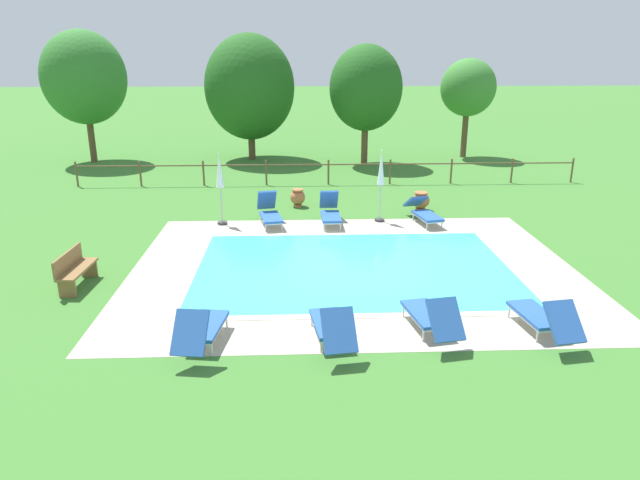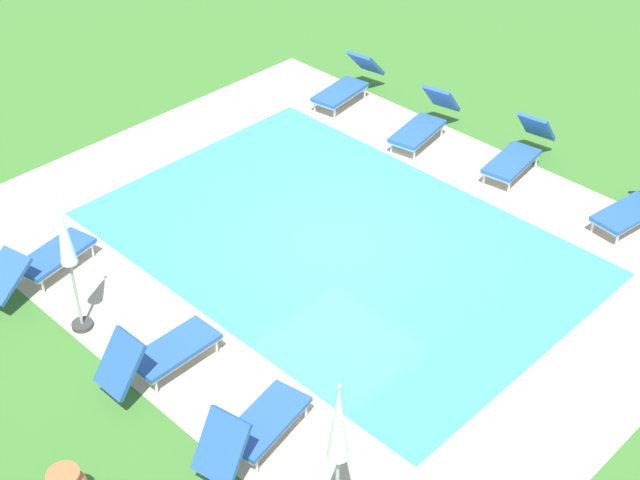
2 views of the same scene
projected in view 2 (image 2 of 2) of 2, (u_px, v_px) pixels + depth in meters
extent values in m
plane|color=#3D752D|center=(337.00, 243.00, 15.57)|extent=(160.00, 160.00, 0.00)
cube|color=#B2A893|center=(337.00, 243.00, 15.57)|extent=(11.43, 8.90, 0.01)
cube|color=#42CCD6|center=(337.00, 243.00, 15.57)|extent=(8.06, 5.53, 0.01)
cube|color=#C0B59F|center=(206.00, 324.00, 13.92)|extent=(8.54, 0.24, 0.01)
cube|color=#C0B59F|center=(444.00, 177.00, 17.22)|extent=(8.54, 0.24, 0.01)
cube|color=#C0B59F|center=(183.00, 153.00, 17.91)|extent=(0.24, 5.53, 0.01)
cube|color=#C0B59F|center=(546.00, 364.00, 13.23)|extent=(0.24, 5.53, 0.01)
cube|color=#2856A8|center=(55.00, 254.00, 14.81)|extent=(0.85, 1.39, 0.07)
cube|color=#2856A8|center=(4.00, 276.00, 14.00)|extent=(0.74, 0.85, 0.51)
cube|color=silver|center=(55.00, 257.00, 14.84)|extent=(0.82, 1.36, 0.04)
cylinder|color=silver|center=(70.00, 240.00, 15.40)|extent=(0.04, 0.04, 0.28)
cylinder|color=silver|center=(92.00, 250.00, 15.18)|extent=(0.04, 0.04, 0.28)
cylinder|color=silver|center=(20.00, 275.00, 14.65)|extent=(0.04, 0.04, 0.28)
cylinder|color=silver|center=(42.00, 286.00, 14.43)|extent=(0.04, 0.04, 0.28)
cube|color=#2856A8|center=(512.00, 161.00, 17.09)|extent=(0.77, 1.37, 0.07)
cube|color=#2856A8|center=(536.00, 127.00, 17.50)|extent=(0.68, 0.68, 0.68)
cube|color=silver|center=(511.00, 164.00, 17.13)|extent=(0.73, 1.34, 0.04)
cylinder|color=silver|center=(509.00, 187.00, 16.72)|extent=(0.04, 0.04, 0.28)
cylinder|color=silver|center=(484.00, 177.00, 16.97)|extent=(0.04, 0.04, 0.28)
cylinder|color=silver|center=(536.00, 161.00, 17.43)|extent=(0.04, 0.04, 0.28)
cylinder|color=silver|center=(512.00, 153.00, 17.67)|extent=(0.04, 0.04, 0.28)
cube|color=#2856A8|center=(174.00, 348.00, 13.04)|extent=(0.62, 1.31, 0.07)
cube|color=#2856A8|center=(120.00, 364.00, 12.31)|extent=(0.61, 0.57, 0.71)
cube|color=silver|center=(175.00, 351.00, 13.07)|extent=(0.59, 1.28, 0.04)
cylinder|color=silver|center=(194.00, 330.00, 13.61)|extent=(0.04, 0.04, 0.28)
cylinder|color=silver|center=(217.00, 346.00, 13.32)|extent=(0.04, 0.04, 0.28)
cylinder|color=silver|center=(134.00, 368.00, 12.96)|extent=(0.04, 0.04, 0.28)
cylinder|color=silver|center=(156.00, 386.00, 12.68)|extent=(0.04, 0.04, 0.28)
cube|color=#2856A8|center=(340.00, 92.00, 19.32)|extent=(0.78, 1.37, 0.07)
cube|color=#2856A8|center=(366.00, 63.00, 19.76)|extent=(0.69, 0.73, 0.64)
cube|color=silver|center=(340.00, 94.00, 19.35)|extent=(0.75, 1.34, 0.04)
cylinder|color=silver|center=(334.00, 113.00, 18.94)|extent=(0.04, 0.04, 0.28)
cylinder|color=silver|center=(315.00, 106.00, 19.18)|extent=(0.04, 0.04, 0.28)
cylinder|color=silver|center=(365.00, 93.00, 19.66)|extent=(0.04, 0.04, 0.28)
cylinder|color=silver|center=(345.00, 86.00, 19.90)|extent=(0.04, 0.04, 0.28)
cube|color=#2856A8|center=(627.00, 213.00, 15.74)|extent=(0.77, 1.37, 0.07)
cube|color=silver|center=(627.00, 215.00, 15.78)|extent=(0.74, 1.34, 0.04)
cylinder|color=silver|center=(617.00, 240.00, 15.42)|extent=(0.04, 0.04, 0.28)
cylinder|color=silver|center=(593.00, 226.00, 15.74)|extent=(0.04, 0.04, 0.28)
cylinder|color=silver|center=(633.00, 203.00, 16.28)|extent=(0.04, 0.04, 0.28)
cube|color=#2856A8|center=(266.00, 420.00, 11.95)|extent=(0.84, 1.39, 0.07)
cube|color=#2856A8|center=(221.00, 447.00, 11.15)|extent=(0.69, 0.65, 0.73)
cube|color=silver|center=(266.00, 423.00, 11.99)|extent=(0.80, 1.36, 0.04)
cylinder|color=silver|center=(275.00, 396.00, 12.54)|extent=(0.04, 0.04, 0.28)
cylinder|color=silver|center=(306.00, 411.00, 12.31)|extent=(0.04, 0.04, 0.28)
cylinder|color=silver|center=(225.00, 448.00, 11.80)|extent=(0.04, 0.04, 0.28)
cylinder|color=silver|center=(257.00, 466.00, 11.57)|extent=(0.04, 0.04, 0.28)
cube|color=#2856A8|center=(417.00, 131.00, 18.00)|extent=(0.82, 1.38, 0.07)
cube|color=#2856A8|center=(441.00, 98.00, 18.43)|extent=(0.70, 0.71, 0.67)
cube|color=silver|center=(417.00, 133.00, 18.03)|extent=(0.78, 1.35, 0.04)
cylinder|color=silver|center=(414.00, 155.00, 17.62)|extent=(0.04, 0.04, 0.28)
cylinder|color=silver|center=(391.00, 147.00, 17.85)|extent=(0.04, 0.04, 0.28)
cylinder|color=silver|center=(442.00, 131.00, 18.35)|extent=(0.04, 0.04, 0.28)
cylinder|color=silver|center=(419.00, 124.00, 18.58)|extent=(0.04, 0.04, 0.28)
cone|color=white|center=(338.00, 422.00, 9.99)|extent=(0.26, 0.26, 1.08)
sphere|color=white|center=(339.00, 386.00, 9.66)|extent=(0.05, 0.05, 0.05)
cylinder|color=#383838|center=(83.00, 325.00, 13.85)|extent=(0.32, 0.32, 0.08)
cylinder|color=#B2B5B7|center=(77.00, 295.00, 13.51)|extent=(0.04, 0.04, 1.23)
cone|color=white|center=(63.00, 231.00, 12.81)|extent=(0.24, 0.24, 1.10)
sphere|color=white|center=(56.00, 198.00, 12.47)|extent=(0.05, 0.05, 0.05)
cylinder|color=#B7663D|center=(63.00, 475.00, 10.86)|extent=(0.40, 0.40, 0.06)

